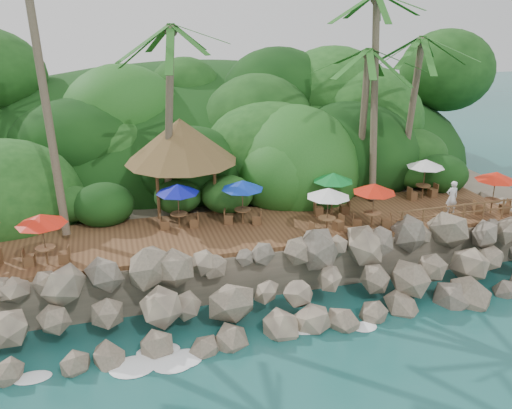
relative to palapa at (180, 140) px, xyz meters
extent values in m
plane|color=#19514F|center=(2.88, -9.64, -5.79)|extent=(140.00, 140.00, 0.00)
cube|color=gray|center=(2.88, 6.36, -4.74)|extent=(32.00, 25.20, 2.10)
ellipsoid|color=#143811|center=(2.88, 13.86, -5.79)|extent=(44.80, 28.00, 15.40)
cube|color=brown|center=(2.88, -3.64, -3.59)|extent=(26.00, 5.00, 0.20)
ellipsoid|color=white|center=(-6.12, -9.34, -5.76)|extent=(1.20, 0.80, 0.06)
ellipsoid|color=white|center=(-3.12, -9.34, -5.76)|extent=(1.20, 0.80, 0.06)
ellipsoid|color=white|center=(-0.12, -9.34, -5.76)|extent=(1.20, 0.80, 0.06)
ellipsoid|color=white|center=(2.88, -9.34, -5.76)|extent=(1.20, 0.80, 0.06)
ellipsoid|color=white|center=(5.88, -9.34, -5.76)|extent=(1.20, 0.80, 0.06)
ellipsoid|color=white|center=(8.88, -9.34, -5.76)|extent=(1.20, 0.80, 0.06)
ellipsoid|color=white|center=(11.88, -9.34, -5.76)|extent=(1.20, 0.80, 0.06)
cylinder|color=brown|center=(-5.95, -1.12, 3.29)|extent=(1.00, 3.54, 13.27)
cylinder|color=brown|center=(-0.59, -0.64, 0.99)|extent=(1.11, 1.01, 8.97)
ellipsoid|color=#23601E|center=(-0.59, -0.64, 5.48)|extent=(6.00, 6.00, 2.40)
cylinder|color=brown|center=(9.61, -0.69, 0.35)|extent=(0.57, 0.83, 7.70)
ellipsoid|color=#23601E|center=(9.61, -0.69, 4.20)|extent=(6.00, 6.00, 2.40)
cylinder|color=brown|center=(9.94, -1.12, 1.69)|extent=(0.73, 2.22, 10.27)
cylinder|color=brown|center=(12.59, -0.44, 0.64)|extent=(0.56, 1.31, 8.24)
ellipsoid|color=#23601E|center=(12.59, -0.44, 4.76)|extent=(6.00, 6.00, 2.40)
cylinder|color=brown|center=(-1.40, -1.40, -2.29)|extent=(0.16, 0.16, 2.40)
cylinder|color=brown|center=(1.40, -1.40, -2.29)|extent=(0.16, 0.16, 2.40)
cylinder|color=brown|center=(-1.40, 1.40, -2.29)|extent=(0.16, 0.16, 2.40)
cylinder|color=brown|center=(1.40, 1.40, -2.29)|extent=(0.16, 0.16, 2.40)
cone|color=brown|center=(0.00, 0.00, 0.01)|extent=(5.66, 5.66, 2.20)
cylinder|color=brown|center=(8.08, -5.24, -3.14)|extent=(0.08, 0.08, 0.71)
cylinder|color=brown|center=(8.08, -5.24, -2.78)|extent=(0.80, 0.80, 0.05)
cylinder|color=brown|center=(8.08, -5.24, -2.44)|extent=(0.05, 0.05, 2.10)
cone|color=red|center=(8.08, -5.24, -1.53)|extent=(2.00, 2.00, 0.43)
cube|color=brown|center=(7.46, -4.99, -3.27)|extent=(0.52, 0.52, 0.44)
cube|color=brown|center=(8.70, -5.49, -3.27)|extent=(0.52, 0.52, 0.44)
cylinder|color=brown|center=(6.93, -3.19, -3.14)|extent=(0.08, 0.08, 0.71)
cylinder|color=brown|center=(6.93, -3.19, -2.78)|extent=(0.80, 0.80, 0.05)
cylinder|color=brown|center=(6.93, -3.19, -2.44)|extent=(0.05, 0.05, 2.10)
cone|color=#0C7329|center=(6.93, -3.19, -1.53)|extent=(2.00, 2.00, 0.43)
cube|color=brown|center=(6.27, -3.11, -3.27)|extent=(0.44, 0.44, 0.44)
cube|color=brown|center=(7.59, -3.27, -3.27)|extent=(0.44, 0.44, 0.44)
cylinder|color=brown|center=(-6.31, -5.10, -3.14)|extent=(0.08, 0.08, 0.71)
cylinder|color=brown|center=(-6.31, -5.10, -2.78)|extent=(0.80, 0.80, 0.05)
cylinder|color=brown|center=(-6.31, -5.10, -2.44)|extent=(0.05, 0.05, 2.10)
cone|color=red|center=(-6.31, -5.10, -1.53)|extent=(2.00, 2.00, 0.43)
cube|color=brown|center=(-6.98, -5.04, -3.27)|extent=(0.43, 0.43, 0.44)
cube|color=brown|center=(-5.65, -5.15, -3.27)|extent=(0.43, 0.43, 0.44)
cylinder|color=brown|center=(14.68, -5.24, -3.14)|extent=(0.08, 0.08, 0.71)
cylinder|color=brown|center=(14.68, -5.24, -2.78)|extent=(0.80, 0.80, 0.05)
cylinder|color=brown|center=(14.68, -5.24, -2.44)|extent=(0.05, 0.05, 2.10)
cone|color=red|center=(14.68, -5.24, -1.53)|extent=(2.00, 2.00, 0.43)
cube|color=brown|center=(14.03, -5.09, -3.27)|extent=(0.48, 0.48, 0.44)
cube|color=brown|center=(15.33, -5.39, -3.27)|extent=(0.48, 0.48, 0.44)
cylinder|color=brown|center=(12.60, -2.33, -3.14)|extent=(0.08, 0.08, 0.71)
cylinder|color=brown|center=(12.60, -2.33, -2.78)|extent=(0.80, 0.80, 0.05)
cylinder|color=brown|center=(12.60, -2.33, -2.44)|extent=(0.05, 0.05, 2.10)
cone|color=silver|center=(12.60, -2.33, -1.53)|extent=(2.00, 2.00, 0.43)
cube|color=brown|center=(11.94, -2.40, -3.27)|extent=(0.44, 0.44, 0.44)
cube|color=brown|center=(13.27, -2.25, -3.27)|extent=(0.44, 0.44, 0.44)
cylinder|color=brown|center=(-0.63, -2.85, -3.14)|extent=(0.08, 0.08, 0.71)
cylinder|color=brown|center=(-0.63, -2.85, -2.78)|extent=(0.80, 0.80, 0.05)
cylinder|color=brown|center=(-0.63, -2.85, -2.44)|extent=(0.05, 0.05, 2.10)
cone|color=#0B1196|center=(-0.63, -2.85, -1.53)|extent=(2.00, 2.00, 0.43)
cube|color=brown|center=(-1.29, -2.78, -3.27)|extent=(0.44, 0.44, 0.44)
cube|color=brown|center=(0.04, -2.92, -3.27)|extent=(0.44, 0.44, 0.44)
cylinder|color=brown|center=(5.80, -5.24, -3.14)|extent=(0.08, 0.08, 0.71)
cylinder|color=brown|center=(5.80, -5.24, -2.78)|extent=(0.80, 0.80, 0.05)
cylinder|color=brown|center=(5.80, -5.24, -2.44)|extent=(0.05, 0.05, 2.10)
cone|color=white|center=(5.80, -5.24, -1.53)|extent=(2.00, 2.00, 0.43)
cube|color=brown|center=(5.16, -5.42, -3.27)|extent=(0.49, 0.49, 0.44)
cube|color=brown|center=(6.45, -5.06, -3.27)|extent=(0.49, 0.49, 0.44)
cylinder|color=brown|center=(2.37, -3.13, -3.14)|extent=(0.08, 0.08, 0.71)
cylinder|color=brown|center=(2.37, -3.13, -2.78)|extent=(0.80, 0.80, 0.05)
cylinder|color=brown|center=(2.37, -3.13, -2.44)|extent=(0.05, 0.05, 2.10)
cone|color=#0C2FA7|center=(2.37, -3.13, -1.53)|extent=(2.00, 2.00, 0.43)
cube|color=brown|center=(1.74, -2.92, -3.27)|extent=(0.51, 0.51, 0.44)
cube|color=brown|center=(3.01, -3.34, -3.27)|extent=(0.51, 0.51, 0.44)
cylinder|color=brown|center=(9.22, -5.99, -2.99)|extent=(0.10, 0.10, 1.00)
cylinder|color=brown|center=(10.32, -5.99, -2.99)|extent=(0.10, 0.10, 1.00)
cylinder|color=brown|center=(11.42, -5.99, -2.99)|extent=(0.10, 0.10, 1.00)
cylinder|color=brown|center=(12.52, -5.99, -2.99)|extent=(0.10, 0.10, 1.00)
cylinder|color=brown|center=(13.62, -5.99, -2.99)|extent=(0.10, 0.10, 1.00)
cylinder|color=brown|center=(14.72, -5.99, -2.99)|extent=(0.10, 0.10, 1.00)
cube|color=brown|center=(13.07, -5.99, -2.54)|extent=(8.30, 0.06, 0.06)
cube|color=brown|center=(13.07, -5.99, -2.94)|extent=(8.30, 0.06, 0.06)
imported|color=silver|center=(12.69, -4.73, -2.63)|extent=(0.65, 0.44, 1.72)
camera|label=1|loc=(-3.49, -26.15, 6.45)|focal=37.66mm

